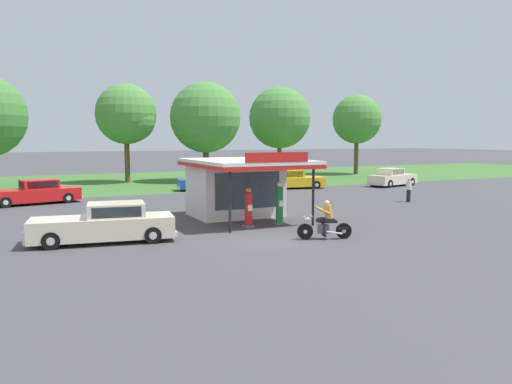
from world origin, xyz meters
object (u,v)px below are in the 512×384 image
(parked_car_back_row_left, at_px, (208,182))
(parked_car_back_row_far_right, at_px, (35,193))
(gas_pump_offside, at_px, (279,205))
(parked_car_back_row_centre_left, at_px, (292,180))
(bystander_strolling_foreground, at_px, (409,189))
(motorcycle_with_rider, at_px, (326,223))
(parked_car_back_row_centre_right, at_px, (392,178))
(featured_classic_sedan, at_px, (105,224))
(gas_pump_nearside, at_px, (249,209))

(parked_car_back_row_left, xyz_separation_m, parked_car_back_row_far_right, (-12.60, -3.31, 0.03))
(gas_pump_offside, distance_m, parked_car_back_row_centre_left, 17.22)
(parked_car_back_row_left, bearing_deg, gas_pump_offside, -98.31)
(bystander_strolling_foreground, bearing_deg, parked_car_back_row_centre_left, 102.93)
(motorcycle_with_rider, relative_size, parked_car_back_row_centre_right, 0.41)
(gas_pump_offside, height_order, bystander_strolling_foreground, gas_pump_offside)
(featured_classic_sedan, bearing_deg, parked_car_back_row_far_right, 98.80)
(featured_classic_sedan, relative_size, parked_car_back_row_centre_left, 1.05)
(motorcycle_with_rider, xyz_separation_m, parked_car_back_row_centre_right, (17.94, 16.73, 0.04))
(featured_classic_sedan, relative_size, parked_car_back_row_far_right, 1.01)
(gas_pump_offside, bearing_deg, featured_classic_sedan, -175.72)
(gas_pump_nearside, height_order, parked_car_back_row_centre_left, gas_pump_nearside)
(parked_car_back_row_far_right, bearing_deg, bystander_strolling_foreground, -23.06)
(gas_pump_offside, bearing_deg, parked_car_back_row_left, 81.69)
(featured_classic_sedan, height_order, bystander_strolling_foreground, bystander_strolling_foreground)
(bystander_strolling_foreground, bearing_deg, parked_car_back_row_centre_right, 54.34)
(gas_pump_nearside, relative_size, parked_car_back_row_left, 0.36)
(motorcycle_with_rider, xyz_separation_m, featured_classic_sedan, (-8.12, 3.23, 0.05))
(parked_car_back_row_centre_left, xyz_separation_m, bystander_strolling_foreground, (2.47, -10.76, 0.13))
(gas_pump_nearside, distance_m, motorcycle_with_rider, 4.18)
(featured_classic_sedan, bearing_deg, parked_car_back_row_centre_left, 41.70)
(gas_pump_nearside, distance_m, featured_classic_sedan, 6.49)
(parked_car_back_row_centre_right, bearing_deg, gas_pump_offside, -144.36)
(parked_car_back_row_left, bearing_deg, motorcycle_with_rider, -96.62)
(parked_car_back_row_centre_left, distance_m, bystander_strolling_foreground, 11.04)
(gas_pump_nearside, distance_m, parked_car_back_row_centre_left, 18.12)
(parked_car_back_row_left, xyz_separation_m, bystander_strolling_foreground, (9.12, -12.55, 0.16))
(parked_car_back_row_left, xyz_separation_m, parked_car_back_row_centre_left, (6.65, -1.80, 0.03))
(featured_classic_sedan, bearing_deg, bystander_strolling_foreground, 12.92)
(parked_car_back_row_centre_right, bearing_deg, parked_car_back_row_far_right, 179.51)
(motorcycle_with_rider, bearing_deg, gas_pump_offside, 90.73)
(parked_car_back_row_centre_right, bearing_deg, parked_car_back_row_centre_left, 168.89)
(gas_pump_offside, distance_m, bystander_strolling_foreground, 12.16)
(featured_classic_sedan, xyz_separation_m, parked_car_back_row_centre_right, (26.05, 13.50, -0.01))
(gas_pump_offside, relative_size, parked_car_back_row_centre_right, 0.39)
(gas_pump_offside, xyz_separation_m, parked_car_back_row_far_right, (-10.19, 13.14, -0.25))
(parked_car_back_row_left, bearing_deg, gas_pump_nearside, -103.71)
(featured_classic_sedan, relative_size, bystander_strolling_foreground, 3.69)
(motorcycle_with_rider, height_order, bystander_strolling_foreground, motorcycle_with_rider)
(gas_pump_offside, height_order, parked_car_back_row_far_right, gas_pump_offside)
(parked_car_back_row_far_right, bearing_deg, parked_car_back_row_centre_left, 4.49)
(gas_pump_nearside, xyz_separation_m, parked_car_back_row_centre_left, (10.66, 14.65, -0.15))
(featured_classic_sedan, bearing_deg, motorcycle_with_rider, -21.72)
(parked_car_back_row_left, height_order, parked_car_back_row_centre_right, parked_car_back_row_centre_right)
(parked_car_back_row_left, relative_size, parked_car_back_row_far_right, 0.89)
(parked_car_back_row_left, bearing_deg, parked_car_back_row_far_right, -165.28)
(gas_pump_nearside, xyz_separation_m, parked_car_back_row_far_right, (-8.58, 13.14, -0.15))
(parked_car_back_row_left, height_order, parked_car_back_row_centre_left, parked_car_back_row_centre_left)
(gas_pump_offside, bearing_deg, motorcycle_with_rider, -89.27)
(parked_car_back_row_centre_right, xyz_separation_m, parked_car_back_row_centre_left, (-8.93, 1.75, -0.01))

